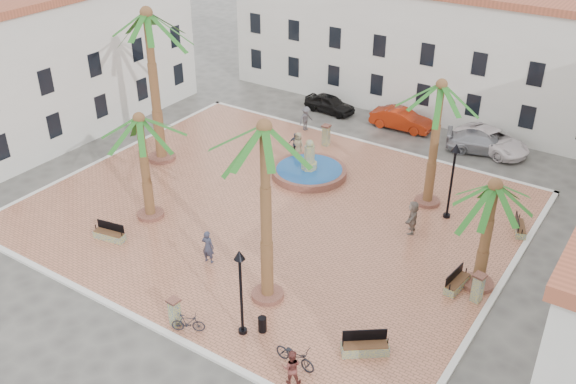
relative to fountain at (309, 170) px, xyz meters
The scene contains 36 objects.
ground 4.70m from the fountain, 83.98° to the right, with size 120.00×120.00×0.00m, color #56544F.
plaza 4.70m from the fountain, 83.98° to the right, with size 26.00×22.00×0.15m, color #B76E52.
kerb_n 6.38m from the fountain, 85.58° to the left, with size 26.30×0.30×0.16m, color silver.
kerb_s 15.67m from the fountain, 88.20° to the right, with size 26.30×0.30×0.16m, color silver.
kerb_e 14.28m from the fountain, 19.03° to the right, with size 0.30×22.30×0.16m, color silver.
kerb_w 13.35m from the fountain, 159.60° to the right, with size 0.30×22.30×0.16m, color silver.
building_north 15.94m from the fountain, 88.17° to the left, with size 30.40×7.40×9.50m.
building_west 19.61m from the fountain, 165.89° to the right, with size 6.40×24.40×10.00m.
fountain is the anchor object (origin of this frame).
palm_nw 12.85m from the fountain, 159.48° to the right, with size 5.74×5.74×9.96m.
palm_sw 11.35m from the fountain, 118.14° to the right, with size 4.81×4.81×6.26m.
palm_s 14.25m from the fountain, 67.23° to the right, with size 4.92×4.92×8.93m.
palm_e 14.22m from the fountain, 21.77° to the right, with size 4.86×4.86×5.79m.
palm_ne 9.72m from the fountain, ahead, with size 4.74×4.74×7.55m.
bench_s 12.94m from the fountain, 112.78° to the right, with size 1.82×0.85×0.93m.
bench_se 15.77m from the fountain, 49.73° to the right, with size 1.94×1.68×1.04m.
bench_e 13.14m from the fountain, 26.02° to the right, with size 0.74×1.81×0.93m.
bench_ne 12.90m from the fountain, ahead, with size 1.05×1.70×0.86m.
lamppost_s 15.00m from the fountain, 69.30° to the right, with size 0.47×0.47×4.30m.
lamppost_e 9.45m from the fountain, ahead, with size 0.49×0.49×4.53m.
bollard_se 15.26m from the fountain, 80.65° to the right, with size 0.53×0.53×1.39m.
bollard_n 4.54m from the fountain, 107.27° to the left, with size 0.54×0.54×1.49m.
bollard_e 14.31m from the fountain, 25.64° to the right, with size 0.61×0.61×1.48m.
litter_bin 14.53m from the fountain, 66.11° to the right, with size 0.38×0.38×0.74m, color black.
cyclist_a 10.65m from the fountain, 86.36° to the right, with size 0.66×0.43×1.81m, color #2D3042.
bicycle_a 16.37m from the fountain, 60.11° to the right, with size 0.66×1.89×1.00m, color black.
cyclist_b 17.31m from the fountain, 60.43° to the right, with size 0.77×0.60×1.58m, color brown.
bicycle_b 15.39m from the fountain, 77.91° to the right, with size 0.42×1.48×0.89m, color black.
pedestrian_fountain_a 2.74m from the fountain, 137.67° to the left, with size 0.84×0.55×1.71m, color #857655.
pedestrian_fountain_b 2.97m from the fountain, 140.18° to the left, with size 0.94×0.39×1.60m, color #354358.
pedestrian_north 6.95m from the fountain, 123.90° to the left, with size 1.14×0.66×1.77m, color #48474C.
pedestrian_east 8.43m from the fountain, 17.28° to the right, with size 1.75×0.56×1.89m, color gray.
car_black 10.77m from the fountain, 113.47° to the left, with size 1.62×4.03×1.37m, color black.
car_red 10.17m from the fountain, 80.78° to the left, with size 1.57×4.50×1.48m, color #97220A.
car_silver 12.34m from the fountain, 50.43° to the left, with size 1.97×4.85×1.41m, color #9899A0.
car_white 13.08m from the fountain, 50.83° to the left, with size 2.42×5.26×1.46m, color white.
Camera 1 is at (17.99, -25.65, 19.14)m, focal length 40.00 mm.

